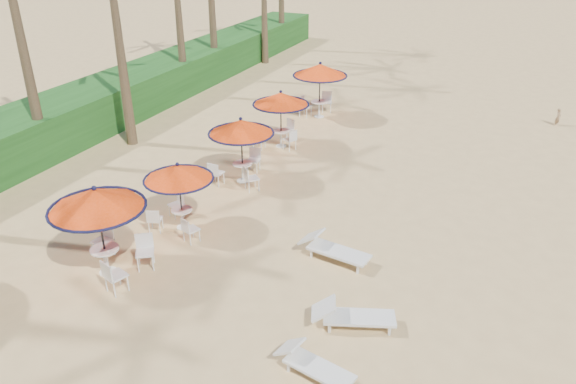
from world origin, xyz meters
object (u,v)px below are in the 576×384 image
(station_0, at_px, (100,210))
(station_2, at_px, (241,135))
(station_3, at_px, (280,106))
(station_4, at_px, (320,75))
(lounger_far, at_px, (332,248))
(lounger_near, at_px, (312,363))
(lounger_mid, at_px, (351,315))
(station_1, at_px, (177,181))

(station_0, relative_size, station_2, 1.07)
(station_3, distance_m, station_4, 4.12)
(station_3, bearing_deg, lounger_far, -55.87)
(station_4, distance_m, lounger_near, 16.59)
(station_0, relative_size, station_3, 1.09)
(lounger_far, bearing_deg, station_2, 151.89)
(station_2, distance_m, station_3, 3.59)
(lounger_near, distance_m, lounger_mid, 1.80)
(lounger_mid, bearing_deg, station_4, 93.58)
(station_1, height_order, lounger_far, station_1)
(lounger_near, distance_m, lounger_far, 4.44)
(station_0, xyz_separation_m, station_3, (0.46, 10.06, -0.16))
(station_0, xyz_separation_m, station_4, (0.56, 14.18, 0.10))
(station_2, relative_size, lounger_near, 1.31)
(station_4, bearing_deg, lounger_mid, -66.16)
(station_2, xyz_separation_m, station_4, (-0.03, 7.71, 0.23))
(station_2, distance_m, lounger_far, 5.96)
(station_1, bearing_deg, station_4, 89.40)
(lounger_near, height_order, lounger_far, lounger_far)
(station_1, height_order, station_2, station_2)
(station_3, height_order, lounger_near, station_3)
(station_2, height_order, station_3, station_2)
(station_3, relative_size, lounger_near, 1.29)
(station_0, distance_m, lounger_far, 6.24)
(station_2, xyz_separation_m, lounger_far, (4.64, -3.45, -1.43))
(station_0, height_order, station_2, station_0)
(station_2, xyz_separation_m, lounger_near, (5.75, -7.75, -1.47))
(station_4, height_order, lounger_near, station_4)
(station_0, height_order, lounger_near, station_0)
(station_3, height_order, lounger_mid, station_3)
(lounger_far, bearing_deg, station_1, -168.54)
(station_0, relative_size, lounger_far, 1.23)
(lounger_far, bearing_deg, lounger_mid, -53.01)
(station_1, distance_m, lounger_near, 7.28)
(station_2, height_order, lounger_near, station_2)
(station_4, bearing_deg, lounger_near, -69.49)
(station_1, height_order, lounger_near, station_1)
(station_0, xyz_separation_m, station_2, (0.59, 6.47, -0.13))
(station_0, height_order, station_1, station_0)
(station_4, distance_m, lounger_mid, 15.05)
(lounger_far, bearing_deg, station_3, 132.64)
(lounger_near, bearing_deg, lounger_mid, 93.99)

